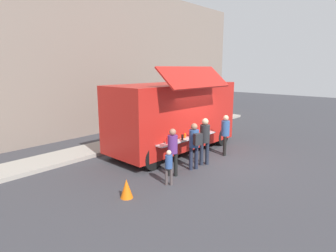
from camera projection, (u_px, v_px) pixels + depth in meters
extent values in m
plane|color=#38383D|center=(214.00, 161.00, 11.09)|extent=(60.00, 60.00, 0.00)
cube|color=#9E998E|center=(58.00, 158.00, 11.17)|extent=(28.00, 1.60, 0.15)
cube|color=gray|center=(31.00, 57.00, 13.59)|extent=(32.00, 2.40, 8.20)
cube|color=red|center=(173.00, 115.00, 12.13)|extent=(6.03, 2.58, 2.65)
cube|color=red|center=(195.00, 77.00, 10.29)|extent=(3.30, 1.03, 0.78)
cube|color=black|center=(184.00, 111.00, 10.89)|extent=(3.11, 0.22, 1.19)
cube|color=#B7B7BC|center=(188.00, 138.00, 10.96)|extent=(3.28, 0.48, 0.05)
cylinder|color=red|center=(167.00, 141.00, 10.03)|extent=(0.08, 0.08, 0.23)
cylinder|color=yellow|center=(171.00, 140.00, 10.25)|extent=(0.08, 0.08, 0.20)
cylinder|color=green|center=(176.00, 138.00, 10.46)|extent=(0.07, 0.07, 0.21)
cylinder|color=black|center=(182.00, 137.00, 10.62)|extent=(0.07, 0.07, 0.21)
cylinder|color=orange|center=(185.00, 136.00, 10.89)|extent=(0.07, 0.07, 0.19)
cylinder|color=black|center=(191.00, 134.00, 10.99)|extent=(0.08, 0.08, 0.23)
cylinder|color=orange|center=(194.00, 133.00, 11.23)|extent=(0.08, 0.08, 0.26)
cylinder|color=red|center=(198.00, 131.00, 11.46)|extent=(0.07, 0.07, 0.26)
cylinder|color=black|center=(203.00, 131.00, 11.60)|extent=(0.07, 0.07, 0.23)
cylinder|color=orange|center=(208.00, 130.00, 11.81)|extent=(0.07, 0.07, 0.23)
cube|color=black|center=(212.00, 98.00, 14.12)|extent=(0.16, 2.00, 1.17)
cylinder|color=black|center=(188.00, 129.00, 14.68)|extent=(0.90, 0.28, 0.90)
cylinder|color=black|center=(221.00, 136.00, 13.30)|extent=(0.90, 0.28, 0.90)
cylinder|color=black|center=(117.00, 147.00, 11.44)|extent=(0.90, 0.28, 0.90)
cylinder|color=black|center=(152.00, 158.00, 10.06)|extent=(0.90, 0.28, 0.90)
cone|color=orange|center=(127.00, 189.00, 7.91)|extent=(0.36, 0.36, 0.55)
cylinder|color=#2D5F34|center=(189.00, 121.00, 17.02)|extent=(0.60, 0.60, 0.85)
cylinder|color=#1F2535|center=(201.00, 154.00, 10.55)|extent=(0.14, 0.14, 0.88)
cylinder|color=#1F2535|center=(207.00, 153.00, 10.63)|extent=(0.14, 0.14, 0.88)
cylinder|color=#242528|center=(205.00, 134.00, 10.43)|extent=(0.36, 0.36, 0.66)
sphere|color=tan|center=(205.00, 122.00, 10.34)|extent=(0.25, 0.25, 0.25)
cylinder|color=#1F2539|center=(191.00, 159.00, 10.06)|extent=(0.13, 0.13, 0.83)
cylinder|color=#1F2539|center=(196.00, 158.00, 10.15)|extent=(0.13, 0.13, 0.83)
cylinder|color=#2F508A|center=(194.00, 139.00, 9.95)|extent=(0.35, 0.35, 0.63)
sphere|color=#9A6D51|center=(194.00, 127.00, 9.86)|extent=(0.23, 0.23, 0.23)
cube|color=#242529|center=(198.00, 139.00, 9.71)|extent=(0.33, 0.28, 0.41)
cylinder|color=black|center=(169.00, 164.00, 9.51)|extent=(0.13, 0.13, 0.81)
cylinder|color=black|center=(176.00, 165.00, 9.48)|extent=(0.13, 0.13, 0.81)
cylinder|color=#5B2C75|center=(173.00, 144.00, 9.35)|extent=(0.34, 0.34, 0.61)
sphere|color=#9F6B55|center=(173.00, 132.00, 9.26)|extent=(0.23, 0.23, 0.23)
cylinder|color=black|center=(225.00, 146.00, 11.68)|extent=(0.13, 0.13, 0.84)
cylinder|color=black|center=(225.00, 145.00, 11.89)|extent=(0.13, 0.13, 0.84)
cylinder|color=#2E5087|center=(225.00, 128.00, 11.64)|extent=(0.35, 0.35, 0.63)
sphere|color=tan|center=(226.00, 118.00, 11.55)|extent=(0.23, 0.23, 0.23)
cylinder|color=#4F4444|center=(166.00, 176.00, 8.77)|extent=(0.09, 0.09, 0.56)
cylinder|color=#4F4444|center=(171.00, 177.00, 8.76)|extent=(0.09, 0.09, 0.56)
cylinder|color=#304E8D|center=(169.00, 162.00, 8.67)|extent=(0.23, 0.23, 0.42)
sphere|color=beige|center=(169.00, 153.00, 8.61)|extent=(0.16, 0.16, 0.16)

